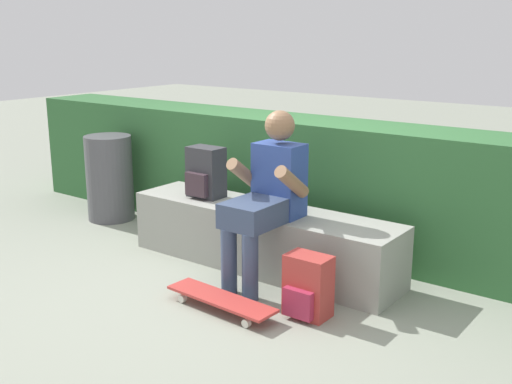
{
  "coord_description": "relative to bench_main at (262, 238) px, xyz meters",
  "views": [
    {
      "loc": [
        2.65,
        -3.2,
        1.75
      ],
      "look_at": [
        -0.11,
        0.49,
        0.55
      ],
      "focal_mm": 44.0,
      "sensor_mm": 36.0,
      "label": 1
    }
  ],
  "objects": [
    {
      "name": "trash_bin",
      "position": [
        -1.89,
        0.15,
        0.17
      ],
      "size": [
        0.43,
        0.43,
        0.8
      ],
      "color": "#4C4C51",
      "rests_on": "ground"
    },
    {
      "name": "skateboard_near_person",
      "position": [
        0.24,
        -0.78,
        -0.16
      ],
      "size": [
        0.81,
        0.24,
        0.09
      ],
      "color": "#BC3833",
      "rests_on": "ground"
    },
    {
      "name": "person_skater",
      "position": [
        0.2,
        -0.22,
        0.43
      ],
      "size": [
        0.49,
        0.62,
        1.21
      ],
      "color": "#2D4793",
      "rests_on": "ground"
    },
    {
      "name": "ground_plane",
      "position": [
        0.0,
        -0.42,
        -0.23
      ],
      "size": [
        24.0,
        24.0,
        0.0
      ],
      "primitive_type": "plane",
      "color": "gray"
    },
    {
      "name": "bench_main",
      "position": [
        0.0,
        0.0,
        0.0
      ],
      "size": [
        2.18,
        0.51,
        0.46
      ],
      "color": "gray",
      "rests_on": "ground"
    },
    {
      "name": "backpack_on_bench",
      "position": [
        -0.55,
        -0.01,
        0.43
      ],
      "size": [
        0.28,
        0.23,
        0.4
      ],
      "color": "#333338",
      "rests_on": "bench_main"
    },
    {
      "name": "backpack_on_ground",
      "position": [
        0.73,
        -0.51,
        -0.04
      ],
      "size": [
        0.28,
        0.23,
        0.4
      ],
      "color": "#B23833",
      "rests_on": "ground"
    },
    {
      "name": "hedge_row",
      "position": [
        -0.06,
        0.74,
        0.29
      ],
      "size": [
        6.3,
        0.6,
        1.04
      ],
      "color": "#316635",
      "rests_on": "ground"
    }
  ]
}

